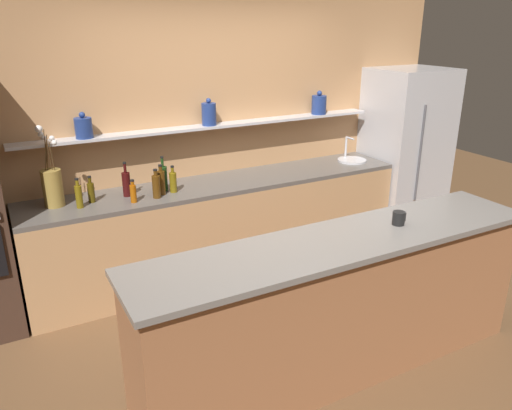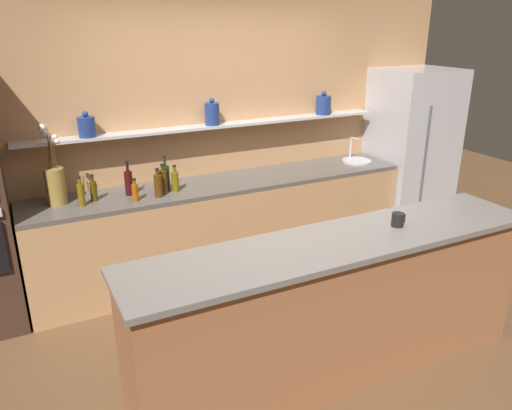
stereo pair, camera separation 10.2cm
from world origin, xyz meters
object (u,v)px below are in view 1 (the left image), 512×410
flower_vase (52,184)px  bottle_oil_6 (79,196)px  sink_fixture (351,159)px  bottle_oil_7 (91,192)px  bottle_wine_1 (126,184)px  bottle_oil_0 (173,182)px  coffee_mug (399,218)px  bottle_spirit_5 (156,186)px  bottle_wine_3 (163,178)px  bottle_sauce_4 (133,193)px  bottle_spirit_2 (161,182)px  refrigerator (405,153)px

flower_vase → bottle_oil_6: (0.17, -0.14, -0.08)m
sink_fixture → bottle_oil_7: 2.72m
bottle_wine_1 → bottle_oil_7: 0.30m
flower_vase → bottle_oil_0: flower_vase is taller
coffee_mug → bottle_oil_7: bearing=134.5°
bottle_oil_7 → coffee_mug: size_ratio=2.16×
flower_vase → bottle_spirit_5: 0.82m
sink_fixture → bottle_wine_3: bearing=179.8°
flower_vase → sink_fixture: size_ratio=2.15×
bottle_sauce_4 → bottle_spirit_5: bottle_spirit_5 is taller
flower_vase → bottle_oil_0: (0.97, -0.13, -0.09)m
flower_vase → bottle_wine_3: flower_vase is taller
bottle_spirit_2 → refrigerator: bearing=0.7°
refrigerator → bottle_oil_6: refrigerator is taller
flower_vase → bottle_wine_3: 0.91m
bottle_oil_0 → bottle_sauce_4: size_ratio=1.22×
refrigerator → flower_vase: bearing=178.4°
bottle_spirit_5 → refrigerator: bearing=2.0°
bottle_oil_6 → bottle_oil_7: size_ratio=1.10×
refrigerator → sink_fixture: refrigerator is taller
sink_fixture → coffee_mug: 2.01m
bottle_spirit_5 → flower_vase: bearing=165.4°
sink_fixture → bottle_oil_0: size_ratio=1.28×
bottle_oil_6 → bottle_oil_7: bearing=38.6°
coffee_mug → bottle_sauce_4: bearing=131.9°
refrigerator → sink_fixture: size_ratio=6.07×
refrigerator → sink_fixture: (-0.72, 0.05, 0.01)m
bottle_spirit_2 → bottle_sauce_4: size_ratio=1.36×
bottle_spirit_2 → coffee_mug: size_ratio=2.55×
bottle_wine_1 → bottle_oil_6: 0.42m
bottle_oil_0 → bottle_wine_1: (-0.39, 0.09, 0.02)m
flower_vase → bottle_oil_7: (0.28, -0.05, -0.09)m
bottle_spirit_2 → bottle_wine_3: (0.05, 0.09, 0.00)m
bottle_spirit_2 → bottle_sauce_4: (-0.27, -0.08, -0.03)m
bottle_wine_1 → refrigerator: bearing=-1.2°
flower_vase → bottle_oil_0: size_ratio=2.75×
coffee_mug → bottle_oil_6: bearing=137.8°
sink_fixture → bottle_oil_7: sink_fixture is taller
flower_vase → bottle_spirit_5: flower_vase is taller
sink_fixture → bottle_spirit_2: bearing=-177.7°
bottle_oil_6 → bottle_oil_0: bearing=0.9°
bottle_wine_1 → bottle_spirit_5: bearing=-37.9°
bottle_sauce_4 → bottle_oil_6: bottle_oil_6 is taller
flower_vase → bottle_oil_6: bearing=-39.9°
coffee_mug → bottle_spirit_5: bearing=127.2°
bottle_wine_3 → bottle_spirit_5: 0.19m
bottle_oil_6 → coffee_mug: bottle_oil_6 is taller
bottle_wine_1 → bottle_oil_6: (-0.41, -0.10, -0.01)m
bottle_oil_7 → bottle_sauce_4: bearing=-29.0°
bottle_sauce_4 → coffee_mug: bottle_sauce_4 is taller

